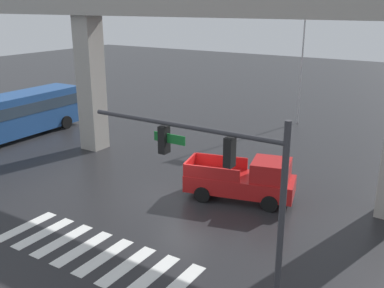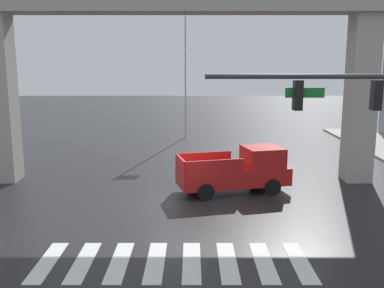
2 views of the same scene
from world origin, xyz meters
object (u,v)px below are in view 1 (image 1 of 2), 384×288
(city_bus, at_px, (10,114))
(flagpole, at_px, (305,42))
(pickup_truck, at_px, (246,180))
(traffic_signal_mast, at_px, (225,175))

(city_bus, relative_size, flagpole, 1.00)
(pickup_truck, distance_m, flagpole, 16.05)
(pickup_truck, height_order, city_bus, city_bus)
(traffic_signal_mast, distance_m, flagpole, 23.20)
(city_bus, xyz_separation_m, traffic_signal_mast, (20.82, -7.92, 2.67))
(pickup_truck, bearing_deg, traffic_signal_mast, -69.33)
(pickup_truck, distance_m, traffic_signal_mast, 8.73)
(city_bus, xyz_separation_m, flagpole, (15.35, 14.55, 4.50))
(pickup_truck, xyz_separation_m, city_bus, (-17.98, 0.40, 0.73))
(city_bus, distance_m, traffic_signal_mast, 22.43)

